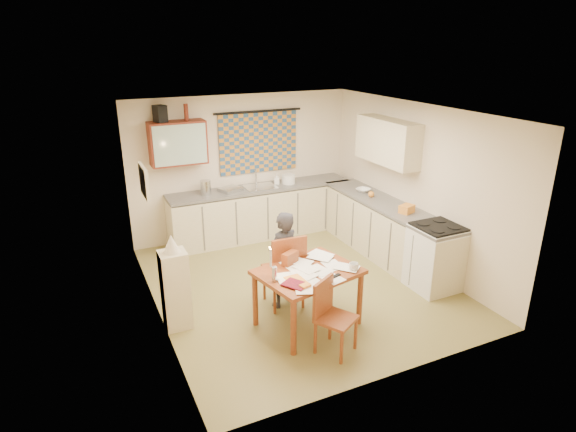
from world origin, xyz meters
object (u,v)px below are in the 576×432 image
person (283,260)px  shelf_stand (176,290)px  counter_right (386,231)px  dining_table (308,297)px  counter_back (261,212)px  stove (435,257)px  chair_far (284,283)px

person → shelf_stand: 1.42m
shelf_stand → counter_right: bearing=9.6°
dining_table → person: (-0.07, 0.57, 0.28)m
counter_back → stove: size_ratio=3.44×
counter_back → dining_table: (-0.58, -2.94, -0.07)m
counter_back → stove: bearing=-62.7°
person → chair_far: bearing=148.4°
counter_right → shelf_stand: 3.59m
stove → chair_far: chair_far is taller
stove → counter_back: bearing=117.3°
chair_far → person: (-0.01, 0.00, 0.34)m
counter_right → shelf_stand: size_ratio=2.92×
counter_back → counter_right: size_ratio=1.12×
counter_right → chair_far: size_ratio=2.84×
person → counter_back: bearing=-123.9°
stove → person: size_ratio=0.72×
stove → counter_right: bearing=90.0°
stove → shelf_stand: bearing=170.9°
counter_right → person: bearing=-162.5°
counter_back → chair_far: chair_far is taller
counter_back → counter_right: same height
counter_back → counter_right: (1.48, -1.70, -0.00)m
dining_table → person: 0.64m
counter_back → counter_right: 2.25m
stove → chair_far: 2.19m
counter_right → shelf_stand: (-3.54, -0.60, 0.05)m
counter_back → person: (-0.65, -2.37, 0.21)m
person → stove: bearing=148.6°
chair_far → person: size_ratio=0.79×
counter_right → person: (-2.13, -0.67, 0.21)m
counter_right → person: person is taller
counter_back → dining_table: bearing=-101.2°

